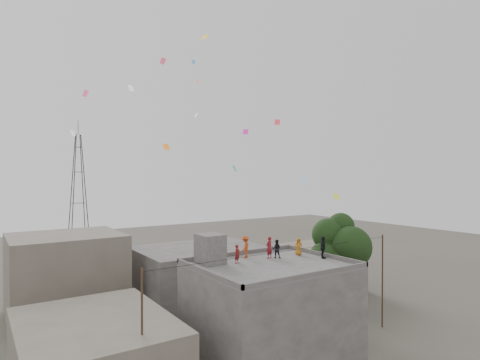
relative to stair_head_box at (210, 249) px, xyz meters
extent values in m
plane|color=#48433B|center=(3.20, -2.60, -7.10)|extent=(140.00, 140.00, 0.00)
cube|color=#4A4745|center=(3.20, -2.60, -4.10)|extent=(10.00, 8.00, 6.00)
cube|color=#54524F|center=(3.20, -2.60, -1.05)|extent=(10.00, 8.00, 0.10)
cube|color=#4A4745|center=(3.20, 1.32, -0.85)|extent=(10.00, 0.15, 0.30)
cube|color=#4A4745|center=(3.20, -6.53, -0.85)|extent=(10.00, 0.15, 0.30)
cube|color=#4A4745|center=(8.12, -2.60, -0.85)|extent=(0.15, 8.00, 0.30)
cube|color=#4A4745|center=(-1.72, -2.60, -0.85)|extent=(0.15, 8.00, 0.30)
cube|color=#4A4745|center=(0.00, 0.00, 0.00)|extent=(1.60, 1.80, 2.00)
cube|color=#62594D|center=(-7.80, -0.60, -5.10)|extent=(8.00, 10.00, 4.00)
cube|color=#4A4745|center=(5.20, 11.40, -4.60)|extent=(12.00, 9.00, 5.00)
cube|color=#62594D|center=(-6.80, 13.40, -3.60)|extent=(9.00, 8.00, 7.00)
cube|color=#62594D|center=(17.20, 7.40, -4.90)|extent=(7.00, 8.00, 4.40)
cylinder|color=black|center=(10.40, -2.10, -5.10)|extent=(0.44, 0.44, 4.00)
cylinder|color=black|center=(10.55, -2.00, -3.50)|extent=(0.64, 0.91, 2.14)
sphere|color=black|center=(10.40, -2.10, -1.90)|extent=(3.60, 3.60, 3.60)
sphere|color=black|center=(11.50, -1.80, -1.10)|extent=(3.00, 3.00, 3.00)
sphere|color=black|center=(9.50, -1.60, -1.50)|extent=(2.80, 2.80, 2.80)
sphere|color=black|center=(10.80, -2.90, -0.50)|extent=(3.20, 3.20, 3.20)
sphere|color=black|center=(10.10, -1.20, 0.30)|extent=(2.60, 2.60, 2.60)
sphere|color=black|center=(11.20, -1.50, 0.90)|extent=(2.20, 2.20, 2.20)
cylinder|color=black|center=(-6.30, -4.10, -3.40)|extent=(0.12, 0.12, 7.40)
cylinder|color=black|center=(13.70, -3.60, -3.40)|extent=(0.12, 0.12, 7.40)
cylinder|color=black|center=(3.70, -3.85, 0.10)|extent=(20.00, 0.52, 0.02)
cylinder|color=black|center=(-1.65, 36.55, 1.90)|extent=(1.27, 1.27, 18.01)
cylinder|color=black|center=(0.05, 36.55, 1.90)|extent=(1.27, 1.27, 18.01)
cylinder|color=black|center=(0.05, 38.25, 1.90)|extent=(1.27, 1.27, 18.01)
cylinder|color=black|center=(-1.65, 38.25, 1.90)|extent=(1.27, 1.27, 18.01)
cube|color=black|center=(-0.80, 37.40, -3.50)|extent=(2.36, 0.08, 0.08)
cube|color=black|center=(-0.80, 37.40, -3.50)|extent=(0.08, 2.36, 0.08)
cube|color=black|center=(-0.80, 37.40, 1.00)|extent=(1.81, 0.08, 0.08)
cube|color=black|center=(-0.80, 37.40, 1.00)|extent=(0.08, 1.81, 0.08)
cube|color=black|center=(-0.80, 37.40, 5.50)|extent=(1.26, 0.08, 0.08)
cube|color=black|center=(-0.80, 37.40, 5.50)|extent=(0.08, 1.26, 0.08)
cube|color=black|center=(-0.80, 37.40, 9.10)|extent=(0.82, 0.08, 0.08)
cube|color=black|center=(-0.80, 37.40, 9.10)|extent=(0.08, 0.82, 0.08)
cylinder|color=black|center=(-0.80, 37.40, 11.90)|extent=(0.08, 0.08, 2.00)
imported|color=maroon|center=(4.39, -0.87, -0.21)|extent=(0.65, 0.50, 1.57)
imported|color=#B46814|center=(6.93, -1.22, -0.35)|extent=(0.75, 0.69, 1.29)
imported|color=black|center=(4.93, -1.06, -0.33)|extent=(0.82, 0.80, 1.34)
imported|color=black|center=(7.60, -3.09, -0.20)|extent=(1.01, 0.81, 1.61)
imported|color=#C64516|center=(3.03, 0.19, -0.19)|extent=(1.20, 1.11, 1.62)
imported|color=maroon|center=(1.56, -0.99, -0.36)|extent=(0.55, 0.46, 1.28)
plane|color=orange|center=(-1.34, 4.32, 7.16)|extent=(0.57, 0.36, 0.46)
plane|color=#EA24A8|center=(5.62, 3.92, 8.68)|extent=(0.49, 0.31, 0.41)
plane|color=yellow|center=(2.74, 7.36, 10.25)|extent=(0.29, 0.44, 0.36)
plane|color=#2985EC|center=(8.08, -0.55, 4.76)|extent=(0.29, 0.46, 0.51)
plane|color=white|center=(-3.79, 4.99, 11.38)|extent=(0.48, 0.33, 0.44)
plane|color=red|center=(5.30, 11.89, 14.43)|extent=(0.09, 0.42, 0.42)
plane|color=#2EAD5E|center=(3.58, 2.46, 5.56)|extent=(0.39, 0.57, 0.45)
plane|color=#DD3446|center=(10.26, 5.45, 10.00)|extent=(0.50, 0.40, 0.48)
plane|color=gold|center=(-2.03, -2.97, 13.17)|extent=(0.39, 0.49, 0.33)
plane|color=#4581D0|center=(4.21, 10.72, 15.90)|extent=(0.38, 0.14, 0.35)
plane|color=#F74E8B|center=(-7.31, 3.50, 10.35)|extent=(0.46, 0.45, 0.41)
plane|color=#C3D830|center=(9.62, -2.49, 3.40)|extent=(0.27, 0.52, 0.45)
plane|color=#DA445E|center=(-2.89, 1.24, 12.61)|extent=(0.47, 0.36, 0.37)
plane|color=white|center=(-7.57, 6.26, 8.00)|extent=(0.47, 0.47, 0.41)
camera|label=1|loc=(-13.40, -23.81, 5.02)|focal=30.00mm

